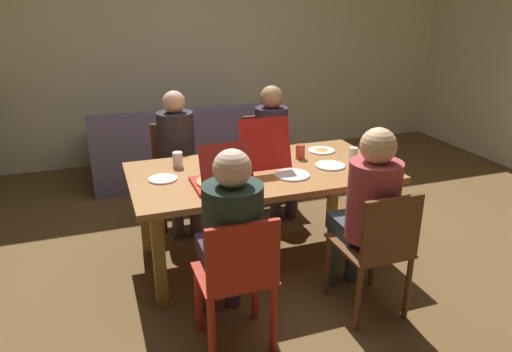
% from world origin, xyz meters
% --- Properties ---
extents(ground_plane, '(20.00, 20.00, 0.00)m').
position_xyz_m(ground_plane, '(0.00, 0.00, 0.00)').
color(ground_plane, brown).
extents(back_wall, '(7.16, 0.12, 2.74)m').
position_xyz_m(back_wall, '(0.00, 2.74, 1.37)').
color(back_wall, beige).
rests_on(back_wall, ground).
extents(dining_table, '(1.91, 1.01, 0.73)m').
position_xyz_m(dining_table, '(0.00, 0.00, 0.65)').
color(dining_table, '#976232').
rests_on(dining_table, ground).
extents(chair_0, '(0.41, 0.45, 0.87)m').
position_xyz_m(chair_0, '(0.43, -0.93, 0.49)').
color(chair_0, brown).
rests_on(chair_0, ground).
extents(person_0, '(0.32, 0.52, 1.22)m').
position_xyz_m(person_0, '(0.43, -0.78, 0.72)').
color(person_0, '#324044').
rests_on(person_0, ground).
extents(chair_1, '(0.43, 0.39, 0.85)m').
position_xyz_m(chair_1, '(-0.47, -0.94, 0.46)').
color(chair_1, '#B3291A').
rests_on(chair_1, ground).
extents(person_1, '(0.34, 0.55, 1.20)m').
position_xyz_m(person_1, '(-0.47, -0.81, 0.70)').
color(person_1, '#432E45').
rests_on(person_1, ground).
extents(chair_2, '(0.41, 0.40, 0.88)m').
position_xyz_m(chair_2, '(-0.47, 0.91, 0.48)').
color(chair_2, brown).
rests_on(chair_2, ground).
extents(person_2, '(0.31, 0.50, 1.20)m').
position_xyz_m(person_2, '(-0.47, 0.77, 0.70)').
color(person_2, '#41313D').
rests_on(person_2, ground).
extents(chair_3, '(0.45, 0.42, 0.86)m').
position_xyz_m(chair_3, '(0.43, 0.99, 0.48)').
color(chair_3, brown).
rests_on(chair_3, ground).
extents(person_3, '(0.31, 0.53, 1.18)m').
position_xyz_m(person_3, '(0.43, 0.84, 0.69)').
color(person_3, '#312E45').
rests_on(person_3, ground).
extents(pizza_box_0, '(0.38, 0.49, 0.39)m').
position_xyz_m(pizza_box_0, '(0.02, 0.16, 0.78)').
color(pizza_box_0, red).
rests_on(pizza_box_0, dining_table).
extents(pizza_box_1, '(0.34, 0.45, 0.35)m').
position_xyz_m(pizza_box_1, '(-0.37, -0.24, 0.78)').
color(pizza_box_1, red).
rests_on(pizza_box_1, dining_table).
extents(plate_0, '(0.23, 0.23, 0.01)m').
position_xyz_m(plate_0, '(0.52, -0.10, 0.73)').
color(plate_0, white).
rests_on(plate_0, dining_table).
extents(plate_1, '(0.25, 0.25, 0.01)m').
position_xyz_m(plate_1, '(0.17, -0.19, 0.73)').
color(plate_1, white).
rests_on(plate_1, dining_table).
extents(plate_2, '(0.22, 0.22, 0.03)m').
position_xyz_m(plate_2, '(0.63, 0.26, 0.74)').
color(plate_2, white).
rests_on(plate_2, dining_table).
extents(plate_3, '(0.20, 0.20, 0.01)m').
position_xyz_m(plate_3, '(-0.72, 0.04, 0.73)').
color(plate_3, white).
rests_on(plate_3, dining_table).
extents(drinking_glass_0, '(0.07, 0.07, 0.13)m').
position_xyz_m(drinking_glass_0, '(0.72, -0.10, 0.79)').
color(drinking_glass_0, silver).
rests_on(drinking_glass_0, dining_table).
extents(drinking_glass_1, '(0.06, 0.06, 0.11)m').
position_xyz_m(drinking_glass_1, '(0.77, -0.27, 0.79)').
color(drinking_glass_1, '#DBC95D').
rests_on(drinking_glass_1, dining_table).
extents(drinking_glass_2, '(0.08, 0.08, 0.12)m').
position_xyz_m(drinking_glass_2, '(-0.56, 0.27, 0.79)').
color(drinking_glass_2, silver).
rests_on(drinking_glass_2, dining_table).
extents(drinking_glass_3, '(0.07, 0.07, 0.11)m').
position_xyz_m(drinking_glass_3, '(0.39, 0.15, 0.78)').
color(drinking_glass_3, '#B74834').
rests_on(drinking_glass_3, dining_table).
extents(couch, '(1.92, 0.90, 0.83)m').
position_xyz_m(couch, '(-0.24, 1.99, 0.29)').
color(couch, slate).
rests_on(couch, ground).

